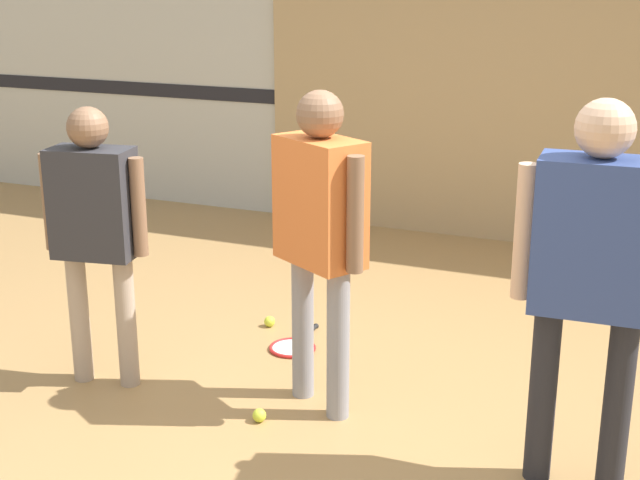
% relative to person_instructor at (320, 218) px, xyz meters
% --- Properties ---
extents(ground_plane, '(16.00, 16.00, 0.00)m').
position_rel_person_instructor_xyz_m(ground_plane, '(0.01, -0.21, -0.96)').
color(ground_plane, '#A87F4C').
extents(wall_back, '(16.00, 0.07, 3.20)m').
position_rel_person_instructor_xyz_m(wall_back, '(0.01, 3.19, 0.63)').
color(wall_back, beige).
rests_on(wall_back, ground_plane).
extents(wall_panel, '(3.01, 0.05, 2.32)m').
position_rel_person_instructor_xyz_m(wall_panel, '(-0.21, 3.13, 0.19)').
color(wall_panel, tan).
rests_on(wall_panel, ground_plane).
extents(person_instructor, '(0.52, 0.43, 1.56)m').
position_rel_person_instructor_xyz_m(person_instructor, '(0.00, 0.00, 0.00)').
color(person_instructor, gray).
rests_on(person_instructor, ground_plane).
extents(person_student_left, '(0.54, 0.29, 1.45)m').
position_rel_person_instructor_xyz_m(person_student_left, '(-1.13, -0.19, -0.07)').
color(person_student_left, tan).
rests_on(person_student_left, ground_plane).
extents(person_student_right, '(0.62, 0.27, 1.62)m').
position_rel_person_instructor_xyz_m(person_student_right, '(1.25, -0.24, 0.04)').
color(person_student_right, '#232328').
rests_on(person_student_right, ground_plane).
extents(racket_spare_on_floor, '(0.27, 0.50, 0.03)m').
position_rel_person_instructor_xyz_m(racket_spare_on_floor, '(-0.40, 0.58, -0.95)').
color(racket_spare_on_floor, red).
rests_on(racket_spare_on_floor, ground_plane).
extents(tennis_ball_near_instructor, '(0.07, 0.07, 0.07)m').
position_rel_person_instructor_xyz_m(tennis_ball_near_instructor, '(-0.20, -0.27, -0.93)').
color(tennis_ball_near_instructor, '#CCE038').
rests_on(tennis_ball_near_instructor, ground_plane).
extents(tennis_ball_by_spare_racket, '(0.07, 0.07, 0.07)m').
position_rel_person_instructor_xyz_m(tennis_ball_by_spare_racket, '(-0.67, 0.81, -0.93)').
color(tennis_ball_by_spare_racket, '#CCE038').
rests_on(tennis_ball_by_spare_racket, ground_plane).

